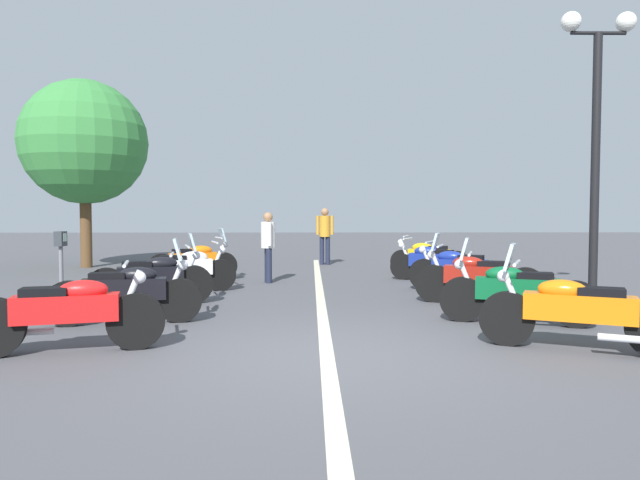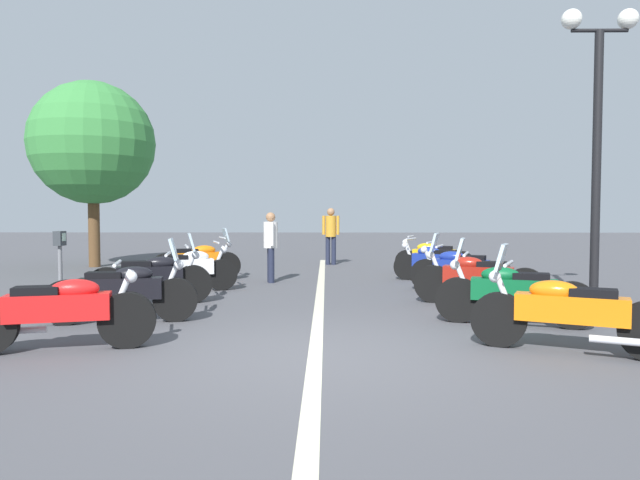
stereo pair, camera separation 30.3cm
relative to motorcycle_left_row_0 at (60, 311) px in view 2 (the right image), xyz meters
name	(u,v)px [view 2 (the right image)]	position (x,y,z in m)	size (l,w,h in m)	color
ground_plane	(315,357)	(-0.20, -2.87, -0.46)	(80.00, 80.00, 0.00)	#4C4C51
lane_centre_stripe	(320,297)	(4.12, -2.87, -0.46)	(16.87, 0.16, 0.01)	beige
motorcycle_left_row_0	(60,311)	(0.00, 0.00, 0.00)	(0.80, 2.08, 1.01)	black
motorcycle_left_row_1	(123,290)	(1.66, -0.11, 0.00)	(0.70, 2.12, 1.21)	black
motorcycle_left_row_2	(152,277)	(3.31, -0.01, 0.01)	(0.85, 2.03, 1.22)	black
motorcycle_left_row_3	(187,269)	(4.90, -0.23, -0.01)	(0.89, 1.95, 1.00)	black
motorcycle_left_row_4	(198,260)	(6.75, -0.02, 0.01)	(0.98, 1.96, 1.22)	black
motorcycle_right_row_0	(568,312)	(-0.01, -5.68, 0.01)	(1.09, 2.03, 1.21)	black
motorcycle_right_row_1	(511,292)	(1.55, -5.57, 0.01)	(0.94, 2.08, 1.21)	black
motorcycle_right_row_2	(476,277)	(3.32, -5.54, 0.01)	(0.99, 2.08, 1.22)	black
motorcycle_right_row_3	(460,269)	(4.89, -5.64, -0.01)	(1.05, 1.90, 1.00)	black
motorcycle_right_row_4	(435,262)	(6.66, -5.49, -0.01)	(1.10, 1.85, 0.98)	black
motorcycle_right_row_5	(433,257)	(8.31, -5.75, -0.02)	(0.96, 1.94, 0.98)	black
street_lamp_twin_globe	(598,105)	(2.97, -7.37, 2.84)	(0.32, 1.22, 4.82)	black
parking_meter	(60,257)	(2.22, 1.04, 0.44)	(0.19, 0.14, 1.29)	slate
bystander_0	(271,242)	(6.42, -1.74, 0.46)	(0.52, 0.32, 1.58)	#1E2338
bystander_1	(331,231)	(10.88, -3.13, 0.55)	(0.32, 0.52, 1.72)	#1E2338
roadside_tree_0	(92,144)	(10.09, 3.76, 3.11)	(3.52, 3.52, 5.35)	brown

